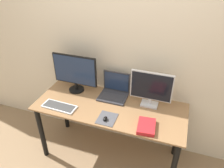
{
  "coord_description": "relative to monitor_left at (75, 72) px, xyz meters",
  "views": [
    {
      "loc": [
        0.65,
        -1.45,
        2.24
      ],
      "look_at": [
        -0.01,
        0.42,
        1.0
      ],
      "focal_mm": 35.0,
      "sensor_mm": 36.0,
      "label": 1
    }
  ],
  "objects": [
    {
      "name": "monitor_right",
      "position": [
        0.89,
        0.0,
        -0.03
      ],
      "size": [
        0.45,
        0.13,
        0.4
      ],
      "color": "silver",
      "rests_on": "desk"
    },
    {
      "name": "mouse",
      "position": [
        0.52,
        -0.4,
        -0.23
      ],
      "size": [
        0.04,
        0.07,
        0.03
      ],
      "color": "black",
      "rests_on": "mousepad"
    },
    {
      "name": "wall_back",
      "position": [
        0.49,
        0.23,
        0.23
      ],
      "size": [
        7.0,
        0.05,
        2.5
      ],
      "color": "beige",
      "rests_on": "ground_plane"
    },
    {
      "name": "monitor_left",
      "position": [
        0.0,
        0.0,
        0.0
      ],
      "size": [
        0.54,
        0.18,
        0.46
      ],
      "color": "black",
      "rests_on": "desk"
    },
    {
      "name": "keyboard",
      "position": [
        -0.02,
        -0.36,
        -0.24
      ],
      "size": [
        0.38,
        0.16,
        0.02
      ],
      "color": "silver",
      "rests_on": "desk"
    },
    {
      "name": "laptop",
      "position": [
        0.47,
        0.05,
        -0.18
      ],
      "size": [
        0.32,
        0.27,
        0.27
      ],
      "color": "#333338",
      "rests_on": "desk"
    },
    {
      "name": "mousepad",
      "position": [
        0.53,
        -0.37,
        -0.25
      ],
      "size": [
        0.18,
        0.21,
        0.0
      ],
      "color": "#47474C",
      "rests_on": "desk"
    },
    {
      "name": "book",
      "position": [
        0.94,
        -0.37,
        -0.23
      ],
      "size": [
        0.19,
        0.25,
        0.04
      ],
      "color": "red",
      "rests_on": "desk"
    },
    {
      "name": "desk",
      "position": [
        0.49,
        -0.17,
        -0.39
      ],
      "size": [
        1.65,
        0.67,
        0.77
      ],
      "color": "olive",
      "rests_on": "ground_plane"
    }
  ]
}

